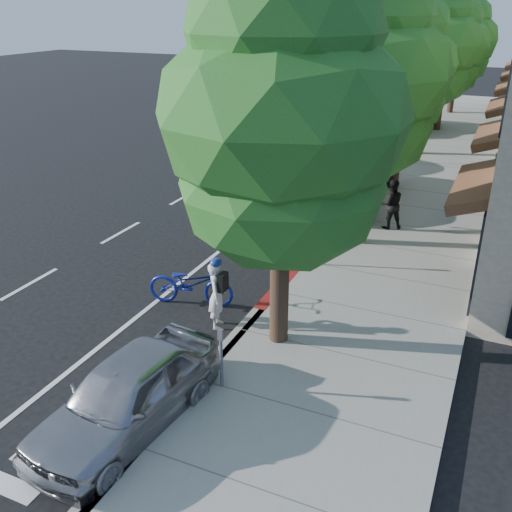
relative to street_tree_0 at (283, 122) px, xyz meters
The scene contains 18 objects.
ground 5.29m from the street_tree_0, 114.23° to the left, with size 120.00×120.00×0.00m, color black.
sidewalk 11.15m from the street_tree_0, 82.03° to the left, with size 4.60×56.00×0.15m, color gray.
curb 11.10m from the street_tree_0, 95.14° to the left, with size 0.30×56.00×0.15m, color #9E998E.
curb_red_segment 5.68m from the street_tree_0, 106.70° to the left, with size 0.32×4.00×0.15m, color maroon.
street_tree_0 is the anchor object (origin of this frame).
street_tree_1 6.00m from the street_tree_0, 90.00° to the left, with size 4.71×4.71×7.94m.
street_tree_2 12.00m from the street_tree_0, 90.00° to the left, with size 3.76×3.76×7.28m.
street_tree_3 18.00m from the street_tree_0, 90.00° to the left, with size 4.36×4.36×7.88m.
street_tree_4 24.00m from the street_tree_0, 90.00° to the left, with size 4.49×4.49×7.35m.
street_tree_5 30.00m from the street_tree_0, 90.00° to the left, with size 4.71×4.71×7.37m.
cyclist 4.32m from the street_tree_0, behind, with size 0.58×0.38×1.59m, color silver.
bicycle 5.07m from the street_tree_0, 162.86° to the left, with size 0.74×2.12×1.11m, color navy.
silver_suv 10.84m from the street_tree_0, 97.97° to the left, with size 2.92×6.34×1.76m, color #B6B6BB.
dark_sedan 14.75m from the street_tree_0, 102.61° to the left, with size 1.70×4.87×1.60m, color #202426.
white_pickup 23.55m from the street_tree_0, 97.63° to the left, with size 2.24×5.50×1.60m, color beige.
dark_suv_far 23.87m from the street_tree_0, 93.41° to the left, with size 2.06×5.12×1.74m, color black.
near_car_a 5.60m from the street_tree_0, 111.80° to the right, with size 1.60×3.97×1.35m, color #A3A3A7.
pedestrian 8.53m from the street_tree_0, 84.06° to the left, with size 0.78×0.61×1.61m, color black.
Camera 1 is at (4.75, -11.84, 6.86)m, focal length 40.00 mm.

